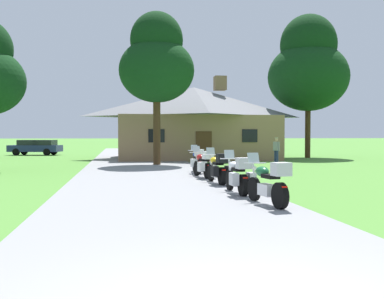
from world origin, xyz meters
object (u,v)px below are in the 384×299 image
Objects in this scene: tree_right_of_lodge at (308,67)px; parked_navy_suv_far_left at (36,147)px; motorcycle_yellow_third_in_row at (218,169)px; motorcycle_blue_farthest_in_row at (197,161)px; motorcycle_white_second_in_row at (238,176)px; motorcycle_red_fourth_in_row at (204,165)px; bystander_gray_shirt_near_lodge at (276,149)px; tree_by_lodge_front at (157,62)px; motorcycle_green_nearest_to_camera at (269,183)px.

tree_right_of_lodge reaches higher than parked_navy_suv_far_left.
motorcycle_yellow_third_in_row and motorcycle_blue_farthest_in_row have the same top height.
motorcycle_white_second_in_row and motorcycle_red_fourth_in_row have the same top height.
bystander_gray_shirt_near_lodge reaches higher than parked_navy_suv_far_left.
parked_navy_suv_far_left is at bearing 107.74° from motorcycle_yellow_third_in_row.
tree_right_of_lodge is (5.29, 7.38, 6.39)m from bystander_gray_shirt_near_lodge.
bystander_gray_shirt_near_lodge is at bearing 47.78° from motorcycle_blue_farthest_in_row.
tree_by_lodge_front is (-1.34, 11.22, 5.63)m from motorcycle_yellow_third_in_row.
tree_by_lodge_front reaches higher than bystander_gray_shirt_near_lodge.
tree_by_lodge_front is at bearing 86.85° from motorcycle_green_nearest_to_camera.
tree_right_of_lodge is at bearing 30.75° from tree_by_lodge_front.
tree_by_lodge_front reaches higher than parked_navy_suv_far_left.
tree_right_of_lodge is 2.37× the size of parked_navy_suv_far_left.
motorcycle_green_nearest_to_camera is at bearing 132.56° from bystander_gray_shirt_near_lodge.
tree_right_of_lodge is (11.58, 18.91, 6.73)m from motorcycle_yellow_third_in_row.
motorcycle_green_nearest_to_camera is 17.41m from tree_by_lodge_front.
motorcycle_green_nearest_to_camera is at bearing -115.33° from tree_right_of_lodge.
bystander_gray_shirt_near_lodge reaches higher than motorcycle_yellow_third_in_row.
tree_by_lodge_front is (-1.32, 14.15, 5.63)m from motorcycle_white_second_in_row.
tree_right_of_lodge is at bearing 56.24° from motorcycle_green_nearest_to_camera.
motorcycle_yellow_third_in_row is 12.62m from tree_by_lodge_front.
tree_by_lodge_front reaches higher than motorcycle_yellow_third_in_row.
tree_right_of_lodge is at bearing 60.14° from motorcycle_white_second_in_row.
motorcycle_blue_farthest_in_row is 0.43× the size of parked_navy_suv_far_left.
parked_navy_suv_far_left is at bearing 105.86° from motorcycle_red_fourth_in_row.
parked_navy_suv_far_left is (-11.40, 32.58, 0.16)m from motorcycle_green_nearest_to_camera.
motorcycle_green_nearest_to_camera is 1.00× the size of motorcycle_blue_farthest_in_row.
motorcycle_yellow_third_in_row is 0.23× the size of tree_by_lodge_front.
parked_navy_suv_far_left reaches higher than motorcycle_blue_farthest_in_row.
motorcycle_blue_farthest_in_row is at bearing -140.75° from parked_navy_suv_far_left.
parked_navy_suv_far_left is (-17.52, 15.86, -0.17)m from bystander_gray_shirt_near_lodge.
motorcycle_yellow_third_in_row and motorcycle_red_fourth_in_row have the same top height.
motorcycle_red_fourth_in_row is 0.18× the size of tree_right_of_lodge.
motorcycle_green_nearest_to_camera is 0.42× the size of parked_navy_suv_far_left.
parked_navy_suv_far_left is at bearing 108.41° from motorcycle_white_second_in_row.
motorcycle_green_nearest_to_camera is 5.20m from motorcycle_yellow_third_in_row.
motorcycle_red_fourth_in_row is 10.50m from tree_by_lodge_front.
motorcycle_blue_farthest_in_row is 19.36m from tree_right_of_lodge.
motorcycle_blue_farthest_in_row is 1.24× the size of bystander_gray_shirt_near_lodge.
motorcycle_yellow_third_in_row is at bearing -83.17° from tree_by_lodge_front.
motorcycle_blue_farthest_in_row is at bearing -129.42° from tree_right_of_lodge.
motorcycle_yellow_third_in_row is at bearing 83.49° from motorcycle_green_nearest_to_camera.
tree_right_of_lodge is 25.20m from parked_navy_suv_far_left.
motorcycle_blue_farthest_in_row is at bearing -77.50° from tree_by_lodge_front.
tree_right_of_lodge reaches higher than tree_by_lodge_front.
parked_navy_suv_far_left is at bearing 159.63° from tree_right_of_lodge.
motorcycle_yellow_third_in_row is 4.89m from motorcycle_blue_farthest_in_row.
tree_by_lodge_front is (-1.52, 16.41, 5.62)m from motorcycle_green_nearest_to_camera.
motorcycle_white_second_in_row is at bearing -147.11° from parked_navy_suv_far_left.
motorcycle_red_fourth_in_row is (-0.08, 2.44, 0.00)m from motorcycle_yellow_third_in_row.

